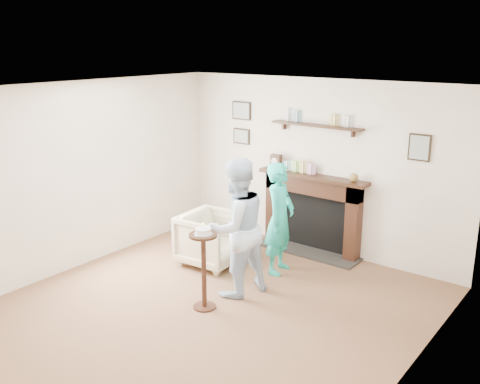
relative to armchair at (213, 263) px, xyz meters
The scene contains 6 objects.
ground 1.40m from the armchair, 53.69° to the right, with size 5.00×5.00×0.00m, color brown.
room_shell 1.87m from the armchair, 27.85° to the right, with size 4.54×5.02×2.52m.
armchair is the anchor object (origin of this frame).
man 0.96m from the armchair, 32.16° to the right, with size 0.82×0.64×1.69m, color silver.
woman 0.94m from the armchair, 21.59° to the left, with size 0.54×0.36×1.49m, color #20B7BA.
pedestal_table 1.43m from the armchair, 54.08° to the right, with size 0.32×0.32×1.04m.
Camera 1 is at (3.65, -4.12, 2.98)m, focal length 40.00 mm.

